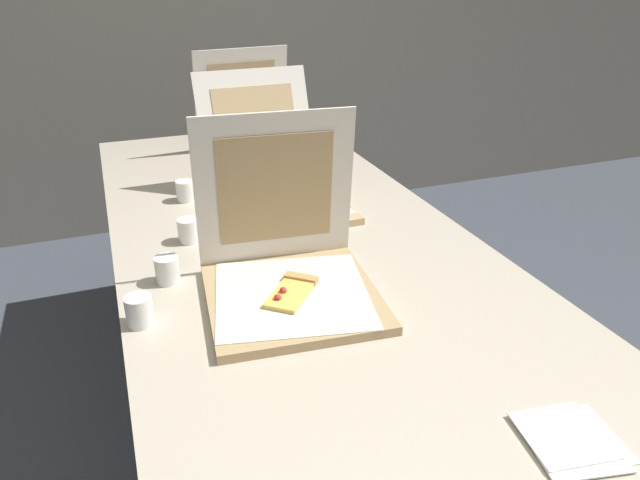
% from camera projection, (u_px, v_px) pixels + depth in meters
% --- Properties ---
extents(table, '(0.96, 2.30, 0.76)m').
position_uv_depth(table, '(292.00, 249.00, 1.65)').
color(table, '#BCB29E').
rests_on(table, ground).
extents(pizza_box_front, '(0.42, 0.42, 0.40)m').
position_uv_depth(pizza_box_front, '(289.00, 272.00, 1.32)').
color(pizza_box_front, tan).
rests_on(pizza_box_front, table).
extents(pizza_box_middle, '(0.39, 0.52, 0.38)m').
position_uv_depth(pizza_box_middle, '(276.00, 188.00, 1.82)').
color(pizza_box_middle, tan).
rests_on(pizza_box_middle, table).
extents(pizza_box_back, '(0.42, 0.42, 0.40)m').
position_uv_depth(pizza_box_back, '(255.00, 143.00, 2.25)').
color(pizza_box_back, tan).
rests_on(pizza_box_back, table).
extents(cup_white_far, '(0.06, 0.06, 0.07)m').
position_uv_depth(cup_white_far, '(185.00, 191.00, 1.85)').
color(cup_white_far, white).
rests_on(cup_white_far, table).
extents(cup_white_mid, '(0.06, 0.06, 0.07)m').
position_uv_depth(cup_white_mid, '(188.00, 230.00, 1.58)').
color(cup_white_mid, white).
rests_on(cup_white_mid, table).
extents(cup_white_near_left, '(0.06, 0.06, 0.07)m').
position_uv_depth(cup_white_near_left, '(139.00, 311.00, 1.22)').
color(cup_white_near_left, white).
rests_on(cup_white_near_left, table).
extents(cup_white_near_center, '(0.06, 0.06, 0.07)m').
position_uv_depth(cup_white_near_center, '(167.00, 270.00, 1.38)').
color(cup_white_near_center, white).
rests_on(cup_white_near_center, table).
extents(napkin_pile, '(0.17, 0.17, 0.01)m').
position_uv_depth(napkin_pile, '(570.00, 440.00, 0.93)').
color(napkin_pile, white).
rests_on(napkin_pile, table).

